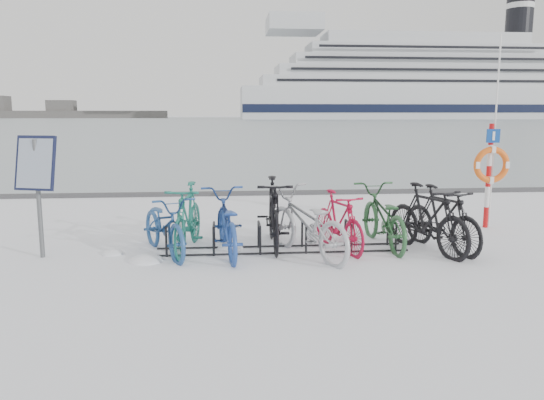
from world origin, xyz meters
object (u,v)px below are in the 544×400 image
(lifebuoy_station, at_px, (491,165))
(cruise_ferry, at_px, (419,87))
(info_board, at_px, (36,171))
(bike_rack, at_px, (282,240))

(lifebuoy_station, height_order, cruise_ferry, cruise_ferry)
(info_board, relative_size, lifebuoy_station, 0.51)
(bike_rack, relative_size, cruise_ferry, 0.03)
(lifebuoy_station, distance_m, cruise_ferry, 208.99)
(cruise_ferry, bearing_deg, info_board, -111.63)
(bike_rack, relative_size, info_board, 2.16)
(cruise_ferry, bearing_deg, bike_rack, -110.71)
(lifebuoy_station, bearing_deg, cruise_ferry, 70.22)
(bike_rack, height_order, cruise_ferry, cruise_ferry)
(info_board, relative_size, cruise_ferry, 0.01)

